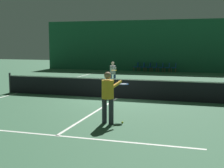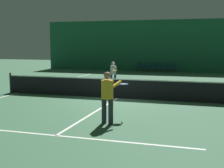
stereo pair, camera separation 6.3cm
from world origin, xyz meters
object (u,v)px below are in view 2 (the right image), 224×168
Objects in this scene: courtside_chair_5 at (169,67)px; courtside_chair_6 at (175,67)px; courtside_chair_1 at (144,66)px; courtside_chair_4 at (162,67)px; courtside_chair_2 at (150,66)px; tennis_net at (117,88)px; tennis_ball at (122,122)px; player_near at (108,94)px; courtside_chair_0 at (138,66)px; courtside_chair_3 at (156,67)px; player_far at (113,72)px.

courtside_chair_5 is 0.58m from courtside_chair_6.
courtside_chair_4 is (1.75, 0.00, 0.00)m from courtside_chair_1.
courtside_chair_2 is at bearing -90.00° from courtside_chair_4.
courtside_chair_1 is 1.00× the size of courtside_chair_5.
tennis_net reaches higher than courtside_chair_5.
tennis_ball is (2.44, -18.98, -0.45)m from courtside_chair_2.
player_near reaches higher than courtside_chair_4.
courtside_chair_0 is at bearing -90.00° from courtside_chair_6.
tennis_net is at bearing 3.90° from courtside_chair_2.
player_near is at bearing 9.41° from courtside_chair_0.
tennis_net is at bearing 8.47° from courtside_chair_0.
courtside_chair_4 is at bearing -90.00° from courtside_chair_6.
courtside_chair_2 is (-0.98, 14.45, -0.03)m from tennis_net.
courtside_chair_1 is at bearing -90.00° from courtside_chair_2.
tennis_net is 14.46m from courtside_chair_3.
player_far is at bearing -8.45° from courtside_chair_4.
courtside_chair_2 is (1.17, 0.00, 0.00)m from courtside_chair_0.
courtside_chair_6 is (3.50, 0.00, 0.00)m from courtside_chair_0.
player_far is 22.90× the size of tennis_ball.
courtside_chair_0 is 19.32m from tennis_ball.
player_near is at bearing 4.23° from courtside_chair_3.
player_far reaches higher than courtside_chair_4.
tennis_net is 14.54m from courtside_chair_1.
courtside_chair_1 is 0.58m from courtside_chair_2.
courtside_chair_0 is 1.00× the size of courtside_chair_5.
courtside_chair_2 and courtside_chair_5 have the same top height.
tennis_net is 14.49m from courtside_chair_2.
courtside_chair_2 is 1.75m from courtside_chair_5.
courtside_chair_6 is at bearing 90.00° from courtside_chair_3.
courtside_chair_6 is at bearing 90.00° from courtside_chair_2.
tennis_ball is at bearing 2.07° from courtside_chair_5.
courtside_chair_2 is at bearing 156.74° from player_far.
courtside_chair_5 is (0.77, 14.45, -0.03)m from tennis_net.
courtside_chair_0 is 1.75m from courtside_chair_3.
player_far is 10.65m from courtside_chair_4.
player_far is 10.58m from courtside_chair_3.
courtside_chair_0 and courtside_chair_1 have the same top height.
tennis_net reaches higher than courtside_chair_6.
tennis_net is 14.29× the size of courtside_chair_2.
courtside_chair_0 and courtside_chair_6 have the same top height.
courtside_chair_0 and courtside_chair_3 have the same top height.
courtside_chair_0 is 12.73× the size of tennis_ball.
courtside_chair_4 is (0.18, 14.45, -0.03)m from tennis_net.
tennis_net is 14.61m from courtside_chair_0.
tennis_net is at bearing -3.04° from courtside_chair_5.
courtside_chair_0 is at bearing -90.00° from courtside_chair_4.
courtside_chair_2 is at bearing 97.32° from tennis_ball.
courtside_chair_6 is at bearing 90.00° from courtside_chair_0.
player_near is 2.04× the size of courtside_chair_0.
courtside_chair_0 is 1.00× the size of courtside_chair_3.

